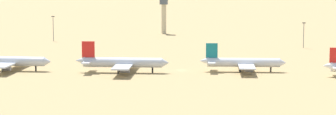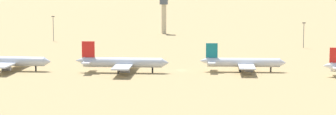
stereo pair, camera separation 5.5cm
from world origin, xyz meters
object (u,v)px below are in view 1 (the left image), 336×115
object	(u,v)px
control_tower	(164,11)
light_pole_west	(53,27)
light_pole_east	(304,33)
parked_jet_orange_1	(7,61)
parked_jet_red_2	(122,63)
parked_jet_teal_3	(242,63)

from	to	relation	value
control_tower	light_pole_west	distance (m)	81.33
light_pole_west	light_pole_east	xyz separation A→B (m)	(145.49, -20.86, -0.55)
parked_jet_orange_1	light_pole_west	xyz separation A→B (m)	(-11.42, 117.15, 4.58)
parked_jet_orange_1	light_pole_east	bearing A→B (deg)	36.64
parked_jet_orange_1	control_tower	size ratio (longest dim) A/B	1.52
parked_jet_red_2	control_tower	xyz separation A→B (m)	(0.41, 171.11, 10.86)
parked_jet_red_2	parked_jet_teal_3	size ratio (longest dim) A/B	1.08
parked_jet_teal_3	light_pole_west	distance (m)	156.72
parked_jet_orange_1	light_pole_west	distance (m)	117.80
parked_jet_orange_1	control_tower	distance (m)	177.86
parked_jet_teal_3	light_pole_east	size ratio (longest dim) A/B	2.61
parked_jet_orange_1	light_pole_east	distance (m)	165.11
parked_jet_red_2	light_pole_west	distance (m)	132.65
control_tower	light_pole_west	size ratio (longest dim) A/B	1.67
parked_jet_orange_1	parked_jet_red_2	xyz separation A→B (m)	(49.30, -0.70, 0.14)
light_pole_east	parked_jet_red_2	bearing A→B (deg)	-131.15
parked_jet_red_2	parked_jet_teal_3	world-z (taller)	parked_jet_red_2
parked_jet_orange_1	light_pole_east	size ratio (longest dim) A/B	2.73
light_pole_west	control_tower	bearing A→B (deg)	41.06
parked_jet_orange_1	parked_jet_teal_3	bearing A→B (deg)	4.66
parked_jet_red_2	parked_jet_orange_1	bearing A→B (deg)	177.78
light_pole_west	parked_jet_orange_1	bearing A→B (deg)	-84.43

